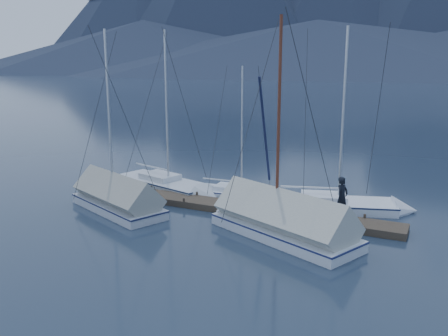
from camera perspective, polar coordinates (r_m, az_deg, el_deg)
The scene contains 9 objects.
ground at distance 23.06m, azimuth -2.19°, elevation -6.32°, with size 1000.00×1000.00×0.00m, color #162131.
dock at distance 24.72m, azimuth 0.00°, elevation -4.74°, with size 18.00×1.50×0.54m.
mooring_posts at distance 24.86m, azimuth -1.04°, elevation -4.06°, with size 15.12×1.52×0.35m.
sailboat_open_left at distance 28.41m, azimuth -5.95°, elevation -2.36°, with size 8.02×4.16×10.21m.
sailboat_open_mid at distance 26.70m, azimuth 2.97°, elevation -3.36°, with size 6.17×2.61×8.03m.
sailboat_open_right at distance 25.37m, azimuth 14.79°, elevation -4.55°, with size 7.94×4.37×10.11m.
sailboat_covered_near at distance 21.31m, azimuth 5.96°, elevation -6.52°, with size 8.31×5.33×10.39m.
sailboat_covered_far at distance 25.46m, azimuth -13.30°, elevation -3.68°, with size 7.38×4.61×9.96m.
person at distance 22.95m, azimuth 14.02°, elevation -3.40°, with size 0.70×0.46×1.91m, color black.
Camera 1 is at (10.32, -19.22, 7.45)m, focal length 38.00 mm.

